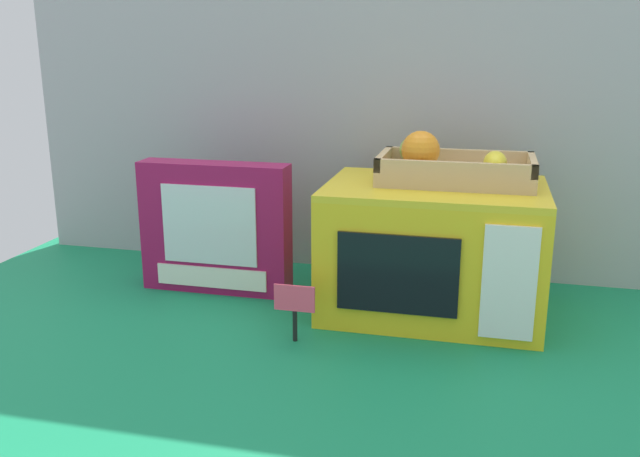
% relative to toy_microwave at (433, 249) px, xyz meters
% --- Properties ---
extents(ground_plane, '(1.70, 1.70, 0.00)m').
position_rel_toy_microwave_xyz_m(ground_plane, '(-0.13, -0.01, -0.12)').
color(ground_plane, '#147A4C').
rests_on(ground_plane, ground).
extents(display_back_panel, '(1.61, 0.03, 0.68)m').
position_rel_toy_microwave_xyz_m(display_back_panel, '(-0.13, 0.23, 0.22)').
color(display_back_panel, '#A0A3A8').
rests_on(display_back_panel, ground).
extents(toy_microwave, '(0.39, 0.29, 0.24)m').
position_rel_toy_microwave_xyz_m(toy_microwave, '(0.00, 0.00, 0.00)').
color(toy_microwave, yellow).
rests_on(toy_microwave, ground).
extents(food_groups_crate, '(0.28, 0.17, 0.10)m').
position_rel_toy_microwave_xyz_m(food_groups_crate, '(0.02, 0.03, 0.15)').
color(food_groups_crate, tan).
rests_on(food_groups_crate, toy_microwave).
extents(cookie_set_box, '(0.30, 0.07, 0.26)m').
position_rel_toy_microwave_xyz_m(cookie_set_box, '(-0.43, 0.01, 0.01)').
color(cookie_set_box, '#99144C').
rests_on(cookie_set_box, ground).
extents(price_sign, '(0.07, 0.01, 0.10)m').
position_rel_toy_microwave_xyz_m(price_sign, '(-0.21, -0.20, -0.05)').
color(price_sign, black).
rests_on(price_sign, ground).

